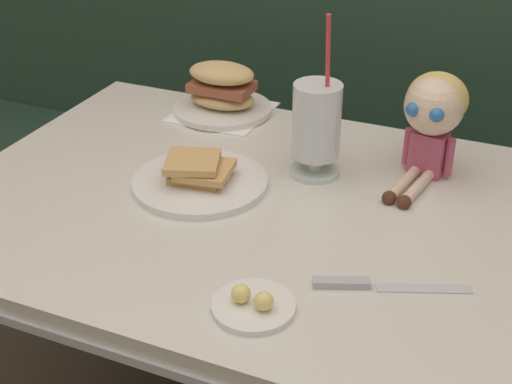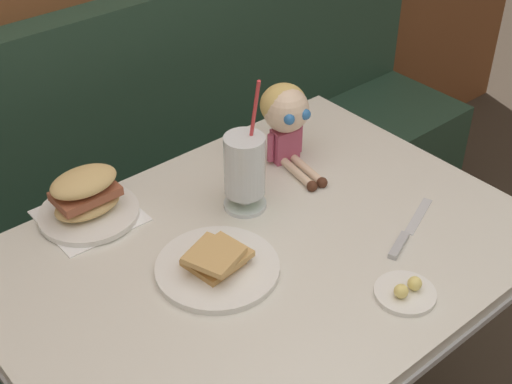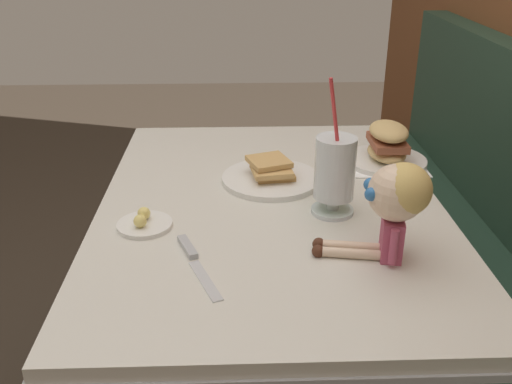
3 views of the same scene
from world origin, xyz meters
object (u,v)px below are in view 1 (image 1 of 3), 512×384
Objects in this scene: butter_saucer at (253,304)px; toast_plate at (200,179)px; butter_knife at (364,286)px; sandwich_plate at (222,93)px; milkshake_glass at (317,124)px; seated_doll at (434,111)px.

toast_plate is at bearing 128.75° from butter_saucer.
butter_saucer reaches higher than butter_knife.
butter_knife is (0.47, -0.50, -0.04)m from sandwich_plate.
milkshake_glass is at bearing 120.73° from butter_knife.
toast_plate is at bearing -71.57° from sandwich_plate.
seated_doll reaches higher than butter_knife.
toast_plate is 0.44m from seated_doll.
sandwich_plate is at bearing 133.11° from butter_knife.
toast_plate is at bearing -150.40° from seated_doll.
butter_saucer is (0.23, -0.29, -0.01)m from toast_plate.
sandwich_plate reaches higher than butter_saucer.
milkshake_glass reaches higher than seated_doll.
milkshake_glass is 0.35m from sandwich_plate.
sandwich_plate is at bearing 146.06° from milkshake_glass.
toast_plate reaches higher than butter_knife.
butter_knife is (0.13, 0.11, -0.00)m from butter_saucer.
seated_doll is (0.19, 0.08, 0.03)m from milkshake_glass.
milkshake_glass is at bearing 35.78° from toast_plate.
sandwich_plate is (-0.29, 0.19, -0.06)m from milkshake_glass.
butter_knife is (0.36, -0.18, -0.01)m from toast_plate.
sandwich_plate is 0.70m from butter_saucer.
seated_doll reaches higher than butter_saucer.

